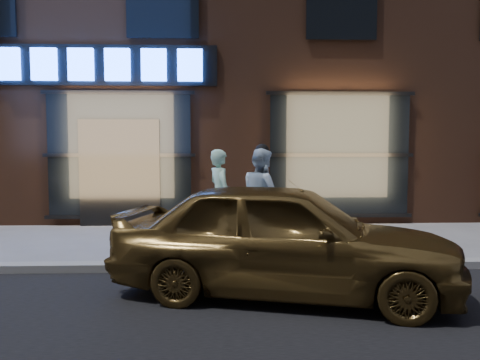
% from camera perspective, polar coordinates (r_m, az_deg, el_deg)
% --- Properties ---
extents(ground, '(90.00, 90.00, 0.00)m').
position_cam_1_polar(ground, '(7.32, -20.88, -10.39)').
color(ground, slate).
rests_on(ground, ground).
extents(curb, '(60.00, 0.25, 0.12)m').
position_cam_1_polar(curb, '(7.30, -20.89, -9.94)').
color(curb, gray).
rests_on(curb, ground).
extents(storefront_building, '(30.20, 8.28, 10.30)m').
position_cam_1_polar(storefront_building, '(15.24, -11.33, 16.75)').
color(storefront_building, '#54301E').
rests_on(storefront_building, ground).
extents(man_bowtie, '(0.64, 0.75, 1.74)m').
position_cam_1_polar(man_bowtie, '(9.00, -2.45, -1.80)').
color(man_bowtie, '#ADE3C8').
rests_on(man_bowtie, ground).
extents(man_cap, '(0.91, 1.03, 1.77)m').
position_cam_1_polar(man_cap, '(8.78, 2.70, -1.86)').
color(man_cap, white).
rests_on(man_cap, ground).
extents(gold_sedan, '(4.39, 2.63, 1.40)m').
position_cam_1_polar(gold_sedan, '(5.71, 5.37, -7.00)').
color(gold_sedan, brown).
rests_on(gold_sedan, ground).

